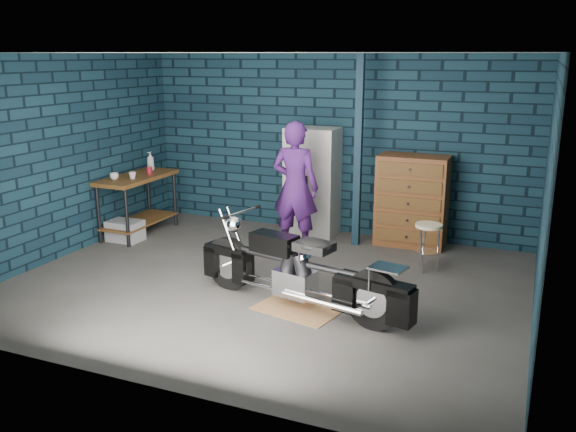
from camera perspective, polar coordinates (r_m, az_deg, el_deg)
name	(u,v)px	position (r m, az deg, el deg)	size (l,w,h in m)	color
ground	(266,284)	(7.40, -2.10, -6.36)	(6.00, 6.00, 0.00)	#4D4A48
room_walls	(283,121)	(7.45, -0.45, 8.88)	(6.02, 5.01, 2.71)	#0F2432
support_post	(358,152)	(8.64, 6.59, 5.94)	(0.10, 0.10, 2.70)	#102634
workbench	(138,205)	(9.57, -13.81, 1.01)	(0.60, 1.40, 0.91)	brown
drip_mat	(300,308)	(6.73, 1.10, -8.57)	(0.89, 0.67, 0.01)	#976A42
motorcycle	(300,265)	(6.55, 1.12, -4.65)	(2.24, 0.61, 0.99)	black
person	(295,187)	(8.41, 0.68, 2.73)	(0.67, 0.44, 1.82)	#4D1D6F
storage_bin	(125,231)	(9.34, -14.99, -1.33)	(0.49, 0.35, 0.30)	#979B9F
locker	(312,182)	(9.24, 2.28, 3.24)	(0.76, 0.54, 1.63)	silver
tool_chest	(412,201)	(8.88, 11.51, 1.39)	(0.98, 0.54, 1.31)	brown
shop_stool	(427,247)	(7.94, 12.92, -2.89)	(0.34, 0.34, 0.62)	beige
cup_a	(114,176)	(9.25, -15.95, 3.59)	(0.13, 0.13, 0.10)	beige
cup_b	(132,176)	(9.24, -14.35, 3.69)	(0.11, 0.11, 0.10)	beige
mug_red	(149,171)	(9.52, -12.85, 4.16)	(0.08, 0.08, 0.12)	maroon
bottle	(150,161)	(9.84, -12.75, 5.03)	(0.11, 0.11, 0.29)	#979B9F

